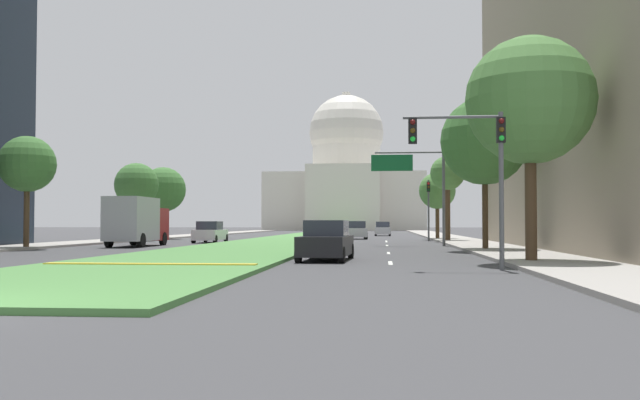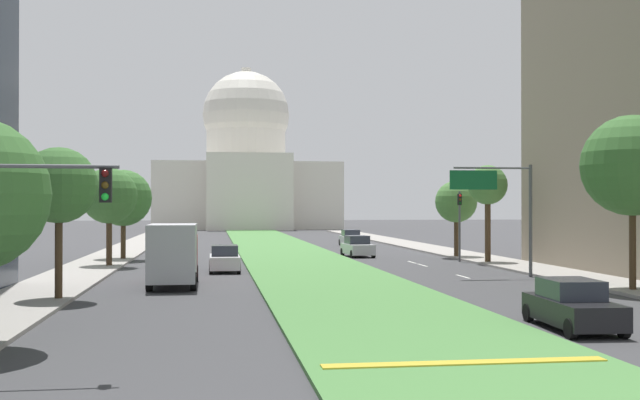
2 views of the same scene
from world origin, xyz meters
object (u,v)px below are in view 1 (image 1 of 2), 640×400
street_tree_right_far (447,174)px  sedan_distant (357,231)px  capitol_building (346,180)px  traffic_light_near_right (475,155)px  street_tree_left_distant (163,190)px  box_truck_delivery (136,221)px  sedan_midblock (210,233)px  sedan_far_horizon (383,229)px  traffic_light_far_right (429,202)px  street_tree_right_near (530,101)px  overhead_guide_sign (417,177)px  street_tree_left_far (136,185)px  street_tree_right_mid (485,141)px  street_tree_left_mid (27,165)px  sedan_lead_stopped (326,241)px  street_tree_right_distant (437,191)px

street_tree_right_far → sedan_distant: 12.65m
capitol_building → traffic_light_near_right: 126.69m
street_tree_left_distant → box_truck_delivery: street_tree_left_distant is taller
sedan_midblock → sedan_far_horizon: sedan_far_horizon is taller
traffic_light_far_right → sedan_midblock: bearing=-160.0°
traffic_light_far_right → street_tree_right_far: bearing=-54.7°
street_tree_right_near → sedan_far_horizon: 56.58m
overhead_guide_sign → street_tree_left_far: street_tree_left_far is taller
street_tree_right_mid → sedan_midblock: (-19.00, 14.40, -5.24)m
street_tree_left_mid → sedan_distant: street_tree_left_mid is taller
traffic_light_near_right → sedan_far_horizon: 59.85m
sedan_lead_stopped → sedan_midblock: sedan_midblock is taller
street_tree_left_distant → traffic_light_far_right: bearing=-11.1°
street_tree_right_mid → sedan_far_horizon: size_ratio=1.90×
traffic_light_far_right → street_tree_right_near: size_ratio=0.60×
street_tree_right_near → street_tree_right_mid: (0.01, 11.72, -0.15)m
traffic_light_far_right → street_tree_left_distant: bearing=168.9°
street_tree_left_far → sedan_distant: bearing=24.9°
street_tree_left_mid → street_tree_left_far: bearing=90.9°
sedan_midblock → box_truck_delivery: box_truck_delivery is taller
traffic_light_near_right → sedan_distant: bearing=97.4°
traffic_light_near_right → street_tree_right_distant: street_tree_right_distant is taller
traffic_light_near_right → street_tree_right_mid: bearing=80.6°
traffic_light_near_right → street_tree_right_far: bearing=86.2°
sedan_far_horizon → box_truck_delivery: (-16.13, -38.71, 0.89)m
sedan_lead_stopped → street_tree_left_distant: bearing=117.5°
street_tree_left_distant → box_truck_delivery: 20.73m
traffic_light_near_right → sedan_far_horizon: bearing=92.9°
traffic_light_far_right → street_tree_right_mid: bearing=-85.3°
traffic_light_near_right → street_tree_right_distant: (1.90, 40.15, 0.64)m
capitol_building → sedan_midblock: 96.94m
box_truck_delivery → capitol_building: bearing=85.5°
traffic_light_near_right → traffic_light_far_right: bearing=88.7°
overhead_guide_sign → sedan_far_horizon: 36.27m
street_tree_right_near → street_tree_right_mid: size_ratio=1.02×
street_tree_left_mid → street_tree_right_distant: (25.66, 24.67, -0.53)m
street_tree_right_far → sedan_lead_stopped: size_ratio=1.52×
street_tree_right_near → street_tree_left_distant: bearing=125.3°
traffic_light_far_right → sedan_far_horizon: size_ratio=1.17×
capitol_building → street_tree_right_far: size_ratio=4.72×
street_tree_left_far → street_tree_left_distant: bearing=88.5°
traffic_light_near_right → overhead_guide_sign: (-0.71, 23.70, 0.82)m
street_tree_right_far → traffic_light_far_right: bearing=125.3°
street_tree_right_far → sedan_far_horizon: bearing=101.7°
overhead_guide_sign → street_tree_left_distant: street_tree_left_distant is taller
capitol_building → street_tree_left_mid: bearing=-96.6°
traffic_light_far_right → street_tree_right_mid: (1.71, -20.70, 2.71)m
street_tree_right_near → street_tree_left_far: size_ratio=1.29×
capitol_building → box_truck_delivery: bearing=-94.5°
box_truck_delivery → street_tree_right_mid: bearing=-14.5°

